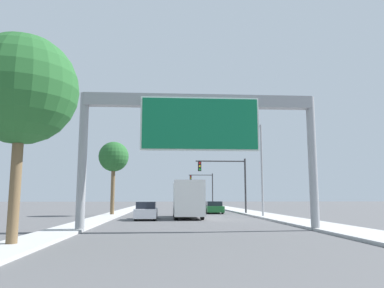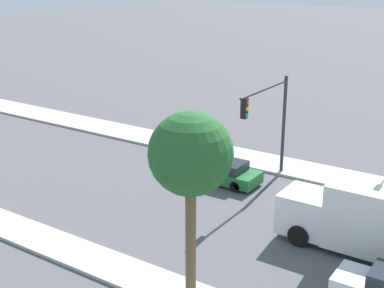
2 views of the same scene
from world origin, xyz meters
TOP-DOWN VIEW (x-y plane):
  - sidewalk_right at (7.75, 60.00)m, footprint 3.00×120.00m
  - median_strip_left at (-7.25, 60.00)m, footprint 2.00×120.00m
  - sign_gantry at (0.00, 17.89)m, footprint 13.38×0.73m
  - car_far_right at (-3.50, 28.68)m, footprint 1.75×4.46m
  - car_far_left at (3.50, 40.29)m, footprint 1.89×4.59m
  - truck_box_primary at (0.00, 30.43)m, footprint 2.43×7.97m
  - traffic_light_near_intersection at (4.91, 38.00)m, footprint 5.57×0.32m
  - traffic_light_mid_block at (5.29, 68.00)m, footprint 4.62×0.32m
  - palm_tree_foreground at (-7.49, 11.78)m, footprint 4.32×4.32m
  - palm_tree_background at (-7.23, 35.29)m, footprint 3.01×3.01m
  - street_lamp_right at (6.58, 31.06)m, footprint 2.33×0.28m

SIDE VIEW (x-z plane):
  - sidewalk_right at x=7.75m, z-range 0.00..0.15m
  - median_strip_left at x=-7.25m, z-range 0.00..0.15m
  - car_far_left at x=3.50m, z-range -0.03..1.32m
  - car_far_right at x=-3.50m, z-range -0.04..1.42m
  - truck_box_primary at x=0.00m, z-range 0.03..3.23m
  - traffic_light_near_intersection at x=4.91m, z-range 1.15..7.20m
  - traffic_light_mid_block at x=5.29m, z-range 1.11..7.37m
  - street_lamp_right at x=6.58m, z-range 0.74..9.26m
  - palm_tree_background at x=-7.23m, z-range 2.10..9.49m
  - sign_gantry at x=0.00m, z-range 2.09..9.70m
  - palm_tree_foreground at x=-7.49m, z-range 1.88..10.04m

